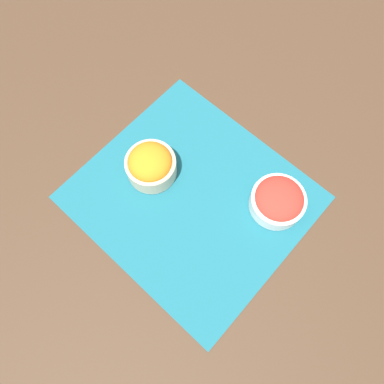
# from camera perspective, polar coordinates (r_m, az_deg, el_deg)

# --- Properties ---
(ground_plane) EXTENTS (3.00, 3.00, 0.00)m
(ground_plane) POSITION_cam_1_polar(r_m,az_deg,el_deg) (0.84, -0.00, -0.83)
(ground_plane) COLOR #422D1E
(placemat) EXTENTS (0.48, 0.43, 0.00)m
(placemat) POSITION_cam_1_polar(r_m,az_deg,el_deg) (0.84, -0.00, -0.78)
(placemat) COLOR #195B6B
(placemat) RESTS_ON ground_plane
(tomato_bowl) EXTENTS (0.12, 0.12, 0.06)m
(tomato_bowl) POSITION_cam_1_polar(r_m,az_deg,el_deg) (0.82, 13.00, -1.24)
(tomato_bowl) COLOR white
(tomato_bowl) RESTS_ON placemat
(carrot_bowl) EXTENTS (0.11, 0.11, 0.08)m
(carrot_bowl) POSITION_cam_1_polar(r_m,az_deg,el_deg) (0.83, -6.31, 4.20)
(carrot_bowl) COLOR beige
(carrot_bowl) RESTS_ON placemat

